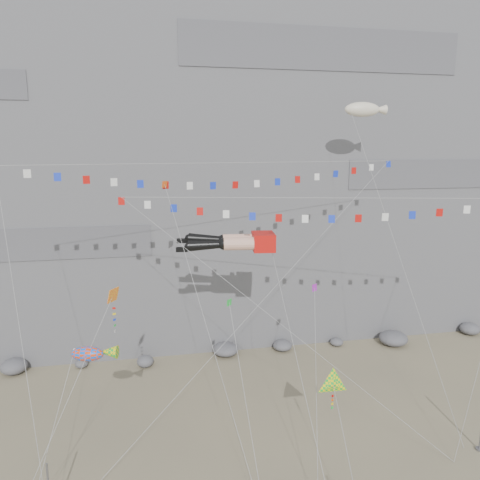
{
  "coord_description": "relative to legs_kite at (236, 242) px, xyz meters",
  "views": [
    {
      "loc": [
        -7.29,
        -26.78,
        20.61
      ],
      "look_at": [
        -0.11,
        9.0,
        13.48
      ],
      "focal_mm": 35.0,
      "sensor_mm": 36.0,
      "label": 1
    }
  ],
  "objects": [
    {
      "name": "ground",
      "position": [
        0.75,
        -7.17,
        -13.7
      ],
      "size": [
        120.0,
        120.0,
        0.0
      ],
      "primitive_type": "plane",
      "color": "gray",
      "rests_on": "ground"
    },
    {
      "name": "cliff",
      "position": [
        0.75,
        24.83,
        11.3
      ],
      "size": [
        80.0,
        28.0,
        50.0
      ],
      "primitive_type": "cube",
      "color": "slate",
      "rests_on": "ground"
    },
    {
      "name": "talus_boulders",
      "position": [
        0.75,
        9.83,
        -13.1
      ],
      "size": [
        60.0,
        3.0,
        1.2
      ],
      "primitive_type": null,
      "color": "slate",
      "rests_on": "ground"
    },
    {
      "name": "legs_kite",
      "position": [
        0.0,
        0.0,
        0.0
      ],
      "size": [
        7.55,
        16.95,
        20.39
      ],
      "rotation": [
        0.0,
        0.0,
        -0.12
      ],
      "color": "red",
      "rests_on": "ground"
    },
    {
      "name": "flag_banner_upper",
      "position": [
        -0.77,
        0.93,
        5.86
      ],
      "size": [
        30.02,
        14.65,
        25.47
      ],
      "color": "red",
      "rests_on": "ground"
    },
    {
      "name": "flag_banner_lower",
      "position": [
        5.2,
        -3.34,
        3.55
      ],
      "size": [
        26.98,
        9.5,
        20.05
      ],
      "color": "red",
      "rests_on": "ground"
    },
    {
      "name": "harlequin_kite",
      "position": [
        -8.77,
        -5.73,
        -1.87
      ],
      "size": [
        6.87,
        6.55,
        14.28
      ],
      "color": "red",
      "rests_on": "ground"
    },
    {
      "name": "fish_windsock",
      "position": [
        -10.33,
        -6.84,
        -5.02
      ],
      "size": [
        5.14,
        4.67,
        10.01
      ],
      "color": "red",
      "rests_on": "ground"
    },
    {
      "name": "delta_kite",
      "position": [
        4.36,
        -8.97,
        -7.42
      ],
      "size": [
        2.15,
        7.12,
        9.28
      ],
      "color": "yellow",
      "rests_on": "ground"
    },
    {
      "name": "blimp_windsock",
      "position": [
        12.32,
        5.49,
        10.25
      ],
      "size": [
        4.47,
        14.61,
        27.74
      ],
      "color": "beige",
      "rests_on": "ground"
    },
    {
      "name": "small_kite_a",
      "position": [
        -5.11,
        -0.71,
        3.91
      ],
      "size": [
        5.08,
        13.11,
        22.45
      ],
      "color": "#E75213",
      "rests_on": "ground"
    },
    {
      "name": "small_kite_b",
      "position": [
        5.59,
        -1.99,
        -3.53
      ],
      "size": [
        4.34,
        12.17,
        15.84
      ],
      "color": "purple",
      "rests_on": "ground"
    },
    {
      "name": "small_kite_c",
      "position": [
        -1.53,
        -5.71,
        -3.11
      ],
      "size": [
        1.18,
        9.37,
        13.93
      ],
      "color": "green",
      "rests_on": "ground"
    }
  ]
}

